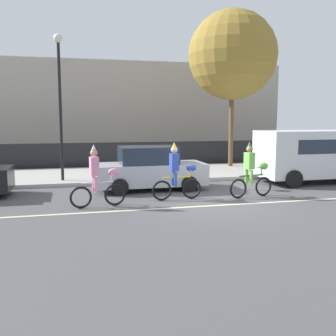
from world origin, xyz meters
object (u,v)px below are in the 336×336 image
(parade_cyclist_pink, at_px, (98,180))
(street_lamp_post, at_px, (60,86))
(parked_car_silver, at_px, (150,169))
(parade_cyclist_cobalt, at_px, (177,175))
(parked_van_white, at_px, (319,152))
(parade_cyclist_lime, at_px, (252,173))

(parade_cyclist_pink, bearing_deg, street_lamp_post, 103.67)
(parade_cyclist_pink, height_order, parked_car_silver, parade_cyclist_pink)
(parade_cyclist_cobalt, bearing_deg, parked_van_white, 16.80)
(parade_cyclist_cobalt, distance_m, parade_cyclist_lime, 2.59)
(parked_van_white, distance_m, street_lamp_post, 11.05)
(parked_van_white, bearing_deg, parked_car_silver, 179.96)
(parked_van_white, xyz_separation_m, street_lamp_post, (-10.49, 2.18, 2.71))
(parade_cyclist_cobalt, distance_m, parked_van_white, 7.05)
(parade_cyclist_lime, bearing_deg, parade_cyclist_pink, -177.22)
(parade_cyclist_cobalt, relative_size, parked_car_silver, 0.47)
(parade_cyclist_lime, bearing_deg, parked_car_silver, 144.08)
(parked_van_white, height_order, street_lamp_post, street_lamp_post)
(parade_cyclist_lime, xyz_separation_m, street_lamp_post, (-6.33, 4.42, 3.15))
(parade_cyclist_cobalt, distance_m, street_lamp_post, 6.46)
(parade_cyclist_lime, xyz_separation_m, parked_van_white, (4.16, 2.24, 0.44))
(parade_cyclist_lime, relative_size, parked_van_white, 0.38)
(parked_car_silver, bearing_deg, parade_cyclist_pink, -130.00)
(street_lamp_post, bearing_deg, parked_car_silver, -33.94)
(street_lamp_post, bearing_deg, parade_cyclist_cobalt, -48.31)
(parked_car_silver, relative_size, street_lamp_post, 0.70)
(parade_cyclist_pink, height_order, street_lamp_post, street_lamp_post)
(parked_car_silver, distance_m, street_lamp_post, 5.05)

